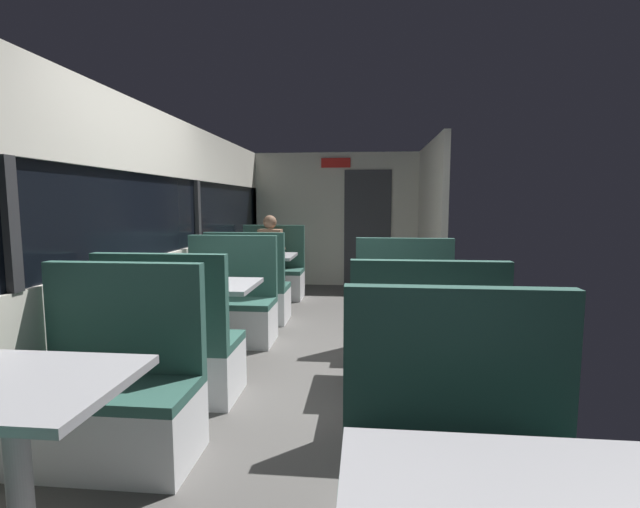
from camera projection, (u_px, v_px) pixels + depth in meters
name	position (u px, v px, depth m)	size (l,w,h in m)	color
ground_plane	(304.00, 374.00, 3.87)	(3.30, 9.20, 0.02)	#514F4C
carriage_window_panel_left	(136.00, 242.00, 3.89)	(0.09, 8.48, 2.30)	beige
carriage_end_bulkhead	(339.00, 220.00, 7.88)	(2.90, 0.11, 2.30)	beige
carriage_aisle_panel_right	(430.00, 223.00, 6.56)	(0.08, 2.40, 2.30)	beige
dining_table_near_window	(13.00, 404.00, 1.82)	(0.90, 0.70, 0.74)	#9E9EA3
bench_near_window_facing_entry	(113.00, 402.00, 2.55)	(0.95, 0.50, 1.10)	silver
dining_table_mid_window	(205.00, 294.00, 3.99)	(0.90, 0.70, 0.74)	#9E9EA3
bench_mid_window_facing_end	(173.00, 355.00, 3.34)	(0.95, 0.50, 1.10)	silver
bench_mid_window_facing_entry	(229.00, 310.00, 4.72)	(0.95, 0.50, 1.10)	silver
dining_table_far_window	(261.00, 262.00, 6.17)	(0.90, 0.70, 0.74)	#9E9EA3
bench_far_window_facing_end	(249.00, 295.00, 5.51)	(0.95, 0.50, 1.10)	silver
bench_far_window_facing_entry	(272.00, 276.00, 6.90)	(0.95, 0.50, 1.10)	silver
bench_front_aisle_facing_entry	(462.00, 489.00, 1.78)	(0.95, 0.50, 1.10)	silver
dining_table_rear_aisle	(413.00, 304.00, 3.62)	(0.90, 0.70, 0.74)	#9E9EA3
bench_rear_aisle_facing_end	(423.00, 374.00, 2.97)	(0.95, 0.50, 1.10)	silver
bench_rear_aisle_facing_entry	(405.00, 319.00, 4.35)	(0.95, 0.50, 1.10)	silver
seated_passenger	(271.00, 263.00, 6.80)	(0.47, 0.55, 1.26)	#26262D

